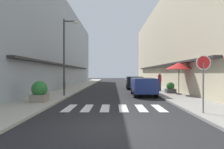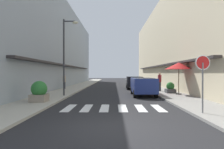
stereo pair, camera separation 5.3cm
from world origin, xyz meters
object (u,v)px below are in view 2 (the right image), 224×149
object	(u,v)px
parked_car_mid	(134,81)
planter_midblock	(170,88)
pedestrian_walking_near	(64,81)
pedestrian_walking_far	(160,81)
planter_corner	(39,92)
street_lamp	(66,50)
cafe_umbrella	(179,66)
round_street_sign	(203,69)
parked_car_near	(143,85)

from	to	relation	value
parked_car_mid	planter_midblock	distance (m)	6.23
pedestrian_walking_near	pedestrian_walking_far	world-z (taller)	pedestrian_walking_far
planter_corner	pedestrian_walking_far	xyz separation A→B (m)	(9.02, 6.96, 0.35)
parked_car_mid	street_lamp	xyz separation A→B (m)	(-6.12, -7.71, 2.78)
planter_corner	cafe_umbrella	bearing A→B (deg)	22.68
cafe_umbrella	parked_car_mid	bearing A→B (deg)	113.43
parked_car_mid	pedestrian_walking_far	world-z (taller)	pedestrian_walking_far
round_street_sign	street_lamp	bearing A→B (deg)	139.43
pedestrian_walking_near	pedestrian_walking_far	distance (m)	10.19
parked_car_mid	round_street_sign	xyz separation A→B (m)	(1.49, -14.22, 1.13)
round_street_sign	planter_corner	bearing A→B (deg)	158.82
parked_car_near	cafe_umbrella	distance (m)	3.32
round_street_sign	pedestrian_walking_near	xyz separation A→B (m)	(-9.34, 12.60, -1.09)
planter_midblock	pedestrian_walking_near	distance (m)	11.21
round_street_sign	pedestrian_walking_far	size ratio (longest dim) A/B	1.39
planter_corner	pedestrian_walking_far	bearing A→B (deg)	37.65
cafe_umbrella	planter_midblock	bearing A→B (deg)	106.69
pedestrian_walking_near	cafe_umbrella	bearing A→B (deg)	-105.66
cafe_umbrella	planter_corner	xyz separation A→B (m)	(-9.91, -4.14, -1.72)
street_lamp	cafe_umbrella	world-z (taller)	street_lamp
round_street_sign	pedestrian_walking_near	bearing A→B (deg)	126.55
planter_corner	round_street_sign	bearing A→B (deg)	-21.18
round_street_sign	street_lamp	size ratio (longest dim) A/B	0.43
parked_car_near	parked_car_mid	xyz separation A→B (m)	(0.00, 6.91, 0.00)
pedestrian_walking_near	planter_corner	bearing A→B (deg)	-164.59
planter_midblock	parked_car_mid	bearing A→B (deg)	114.74
parked_car_mid	planter_midblock	world-z (taller)	parked_car_mid
cafe_umbrella	planter_corner	distance (m)	10.88
pedestrian_walking_near	planter_midblock	bearing A→B (deg)	-101.11
pedestrian_walking_far	parked_car_near	bearing A→B (deg)	-165.16
cafe_umbrella	pedestrian_walking_near	distance (m)	12.07
parked_car_mid	street_lamp	size ratio (longest dim) A/B	0.69
round_street_sign	street_lamp	xyz separation A→B (m)	(-7.61, 6.51, 1.65)
parked_car_near	pedestrian_walking_near	size ratio (longest dim) A/B	2.46
pedestrian_walking_near	parked_car_mid	bearing A→B (deg)	-68.37
round_street_sign	planter_midblock	bearing A→B (deg)	82.59
planter_midblock	pedestrian_walking_far	bearing A→B (deg)	108.12
planter_midblock	pedestrian_walking_near	xyz separation A→B (m)	(-10.45, 4.03, 0.41)
planter_midblock	pedestrian_walking_far	size ratio (longest dim) A/B	0.52
parked_car_mid	pedestrian_walking_near	world-z (taller)	pedestrian_walking_near
parked_car_near	round_street_sign	xyz separation A→B (m)	(1.49, -7.31, 1.13)
parked_car_mid	round_street_sign	size ratio (longest dim) A/B	1.63
street_lamp	pedestrian_walking_far	xyz separation A→B (m)	(8.18, 3.72, -2.62)
planter_corner	pedestrian_walking_near	size ratio (longest dim) A/B	0.79
cafe_umbrella	parked_car_near	bearing A→B (deg)	-177.86
cafe_umbrella	planter_corner	size ratio (longest dim) A/B	2.07
parked_car_near	planter_corner	world-z (taller)	parked_car_near
parked_car_near	pedestrian_walking_far	xyz separation A→B (m)	(2.06, 2.93, 0.16)
street_lamp	pedestrian_walking_far	bearing A→B (deg)	24.49
round_street_sign	cafe_umbrella	xyz separation A→B (m)	(1.46, 7.42, 0.39)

